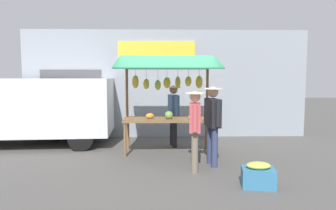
{
  "coord_description": "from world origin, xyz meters",
  "views": [
    {
      "loc": [
        0.21,
        7.69,
        1.94
      ],
      "look_at": [
        0.0,
        0.3,
        1.25
      ],
      "focal_mm": 32.88,
      "sensor_mm": 36.0,
      "label": 1
    }
  ],
  "objects": [
    {
      "name": "shopper_with_ponytail",
      "position": [
        -0.52,
        1.5,
        0.97
      ],
      "size": [
        0.43,
        0.7,
        1.65
      ],
      "rotation": [
        0.0,
        0.0,
        -1.68
      ],
      "color": "#726656",
      "rests_on": "ground"
    },
    {
      "name": "shopper_in_grey_tee",
      "position": [
        -0.94,
        1.14,
        1.03
      ],
      "size": [
        0.45,
        0.72,
        1.72
      ],
      "rotation": [
        0.0,
        0.0,
        -1.4
      ],
      "color": "navy",
      "rests_on": "ground"
    },
    {
      "name": "market_stall",
      "position": [
        -0.0,
        -0.05,
        1.56
      ],
      "size": [
        2.5,
        1.46,
        2.5
      ],
      "color": "brown",
      "rests_on": "ground"
    },
    {
      "name": "street_backdrop",
      "position": [
        0.06,
        -2.2,
        1.7
      ],
      "size": [
        9.0,
        0.3,
        3.4
      ],
      "color": "#8C939E",
      "rests_on": "ground"
    },
    {
      "name": "ground_plane",
      "position": [
        0.0,
        0.0,
        0.0
      ],
      "size": [
        40.0,
        40.0,
        0.0
      ],
      "primitive_type": "plane",
      "color": "#514F4C"
    },
    {
      "name": "vendor_with_sunhat",
      "position": [
        -0.18,
        -0.75,
        1.01
      ],
      "size": [
        0.44,
        0.71,
        1.69
      ],
      "rotation": [
        0.0,
        0.0,
        1.74
      ],
      "color": "#232328",
      "rests_on": "ground"
    },
    {
      "name": "produce_crate_near",
      "position": [
        -1.52,
        2.49,
        0.21
      ],
      "size": [
        0.62,
        0.5,
        0.45
      ],
      "color": "teal",
      "rests_on": "ground"
    },
    {
      "name": "parked_van",
      "position": [
        3.95,
        -1.01,
        1.12
      ],
      "size": [
        4.49,
        2.07,
        1.88
      ],
      "rotation": [
        0.0,
        0.0,
        0.05
      ],
      "color": "silver",
      "rests_on": "ground"
    }
  ]
}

